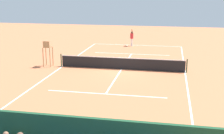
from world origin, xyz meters
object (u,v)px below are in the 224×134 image
Objects in this scene: tennis_net at (122,63)px; tennis_racket at (127,46)px; tennis_ball_near at (134,48)px; tennis_player at (132,37)px; umpire_chair at (47,51)px.

tennis_racket is at bearing -84.05° from tennis_net.
tennis_ball_near is at bearing -89.45° from tennis_net.
tennis_ball_near is (-0.45, 1.17, -0.98)m from tennis_player.
tennis_ball_near is (-6.11, -9.46, -1.28)m from umpire_chair.
umpire_chair reaches higher than tennis_ball_near.
tennis_racket is (0.55, -0.04, -1.00)m from tennis_player.
tennis_racket is at bearing -3.76° from tennis_player.
umpire_chair is at bearing 64.40° from tennis_racket.
tennis_net is 10.47m from tennis_player.
umpire_chair is at bearing 1.70° from tennis_net.
tennis_net is 5.35× the size of tennis_player.
umpire_chair is 3.87× the size of tennis_racket.
umpire_chair is at bearing 57.14° from tennis_ball_near.
umpire_chair reaches higher than tennis_player.
tennis_net is 6.26m from umpire_chair.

